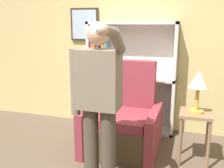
{
  "coord_description": "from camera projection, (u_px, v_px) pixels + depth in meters",
  "views": [
    {
      "loc": [
        0.79,
        -1.93,
        1.64
      ],
      "look_at": [
        -0.02,
        0.69,
        1.0
      ],
      "focal_mm": 42.0,
      "sensor_mm": 36.0,
      "label": 1
    }
  ],
  "objects": [
    {
      "name": "bookcase",
      "position": [
        120.0,
        79.0,
        4.03
      ],
      "size": [
        1.33,
        0.28,
        1.66
      ],
      "color": "silver",
      "rests_on": "ground_plane"
    },
    {
      "name": "person_standing",
      "position": [
        98.0,
        100.0,
        2.43
      ],
      "size": [
        0.54,
        0.78,
        1.65
      ],
      "color": "#473D33",
      "rests_on": "ground_plane"
    },
    {
      "name": "side_table",
      "position": [
        195.0,
        124.0,
        3.06
      ],
      "size": [
        0.36,
        0.36,
        0.63
      ],
      "color": "#846647",
      "rests_on": "ground_plane"
    },
    {
      "name": "wall_back",
      "position": [
        139.0,
        39.0,
        3.97
      ],
      "size": [
        8.0,
        0.11,
        2.8
      ],
      "color": "tan",
      "rests_on": "ground_plane"
    },
    {
      "name": "armchair",
      "position": [
        123.0,
        123.0,
        3.42
      ],
      "size": [
        0.93,
        0.85,
        1.15
      ],
      "color": "#4C3823",
      "rests_on": "ground_plane"
    },
    {
      "name": "table_lamp",
      "position": [
        198.0,
        82.0,
        2.95
      ],
      "size": [
        0.21,
        0.21,
        0.49
      ],
      "color": "gold",
      "rests_on": "side_table"
    }
  ]
}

